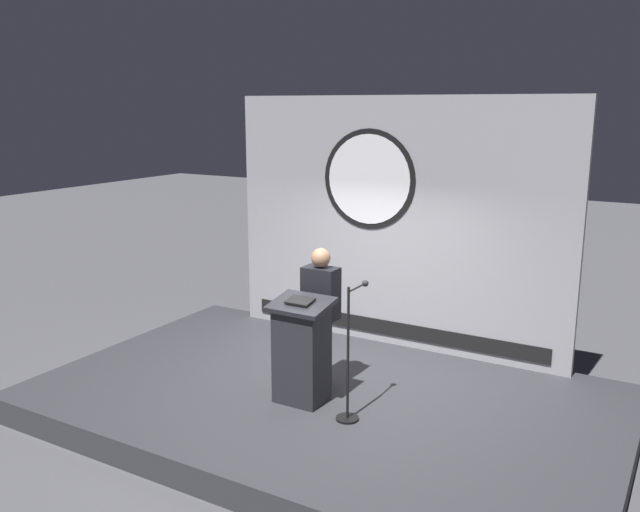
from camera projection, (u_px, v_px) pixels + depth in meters
ground_plane at (324, 416)px, 7.65m from camera, size 40.00×40.00×0.00m
stage_platform at (324, 404)px, 7.62m from camera, size 6.40×4.00×0.30m
banner_display at (394, 223)px, 8.78m from camera, size 4.69×0.12×3.29m
podium at (301, 351)px, 7.23m from camera, size 0.64×0.50×1.17m
speaker_person at (321, 316)px, 7.59m from camera, size 0.40×0.26×1.62m
microphone_stand at (350, 373)px, 6.84m from camera, size 0.24×0.52×1.42m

